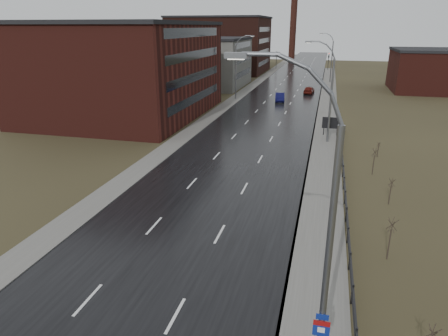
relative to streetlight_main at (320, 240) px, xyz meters
The scene contains 23 objects.
road 58.93m from the streetlight_main, 98.31° to the left, with size 14.00×300.00×0.06m, color black.
sidewalk_right 33.54m from the streetlight_main, 89.78° to the left, with size 3.20×180.00×0.18m, color #595651.
curb_right 33.57m from the streetlight_main, 92.42° to the left, with size 0.16×180.00×0.18m, color slate.
sidewalk_left 60.65m from the streetlight_main, 106.04° to the left, with size 2.40×260.00×0.12m, color #595651.
warehouse_near 52.13m from the streetlight_main, 124.42° to the left, with size 22.44×28.56×13.50m.
warehouse_mid 80.48m from the streetlight_main, 109.20° to the left, with size 16.32×20.40×10.50m.
warehouse_far 110.59m from the streetlight_main, 106.53° to the left, with size 26.52×24.48×15.50m.
building_right 82.95m from the streetlight_main, 74.74° to the left, with size 18.36×16.32×8.50m.
smokestack 149.01m from the streetlight_main, 95.58° to the left, with size 2.70×2.70×30.70m.
streetlight_main is the anchor object (origin of this frame).
streetlight_right_mid 34.01m from the streetlight_main, 89.95° to the left, with size 3.36×0.28×11.35m.
streetlight_left 62.15m from the streetlight_main, 105.08° to the left, with size 3.36×0.28×11.35m.
streetlight_right_far 88.01m from the streetlight_main, 89.98° to the left, with size 3.36×0.28×11.35m.
guardrail 17.27m from the streetlight_main, 83.61° to the left, with size 0.10×53.05×1.10m.
shrub_c 11.45m from the streetlight_main, 67.44° to the left, with size 0.62×0.65×2.62m.
shrub_d 19.14m from the streetlight_main, 74.03° to the left, with size 0.50×0.52×2.09m.
shrub_e 25.10m from the streetlight_main, 79.58° to the left, with size 0.59×0.62×2.50m.
shrub_f 30.90m from the streetlight_main, 79.69° to the left, with size 0.38×0.40×1.58m.
billboard 37.25m from the streetlight_main, 89.03° to the left, with size 2.09×0.17×2.44m.
traffic_light_left 119.16m from the streetlight_main, 97.95° to the left, with size 0.58×2.73×5.30m.
traffic_light_right 118.01m from the streetlight_main, 90.23° to the left, with size 0.58×2.73×5.30m.
car_near 60.42m from the streetlight_main, 97.87° to the left, with size 1.60×4.58×1.51m, color #0B0B3A.
car_far 70.06m from the streetlight_main, 92.99° to the left, with size 1.80×4.46×1.52m, color #55140E.
Camera 1 is at (8.28, -10.19, 12.79)m, focal length 32.00 mm.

